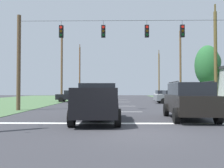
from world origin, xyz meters
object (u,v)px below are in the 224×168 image
pickup_truck (97,102)px  distant_car_oncoming (73,96)px  distant_car_crossing_white (162,96)px  tree_roadside_far_right (207,66)px  utility_pole_mid_right (216,56)px  utility_pole_far_left (62,65)px  utility_pole_far_right (180,64)px  utility_pole_near_left (159,75)px  distant_car_far_parked (173,97)px  suv_black (189,100)px  utility_pole_distant_right (80,71)px  overhead_signal_span (124,56)px  tree_roadside_left (210,63)px

pickup_truck → distant_car_oncoming: (-4.72, 19.20, -0.18)m
distant_car_crossing_white → tree_roadside_far_right: tree_roadside_far_right is taller
utility_pole_mid_right → utility_pole_far_left: bearing=142.5°
utility_pole_far_right → utility_pole_near_left: bearing=91.9°
utility_pole_mid_right → utility_pole_far_left: size_ratio=0.88×
distant_car_crossing_white → distant_car_far_parked: size_ratio=0.98×
utility_pole_mid_right → utility_pole_near_left: bearing=90.2°
utility_pole_near_left → utility_pole_far_left: size_ratio=0.92×
pickup_truck → distant_car_crossing_white: bearing=70.8°
utility_pole_mid_right → tree_roadside_far_right: size_ratio=1.35×
pickup_truck → utility_pole_near_left: 38.61m
suv_black → utility_pole_distant_right: (-11.51, 36.54, 4.47)m
utility_pole_near_left → distant_car_oncoming: bearing=-129.0°
pickup_truck → distant_car_crossing_white: size_ratio=1.26×
utility_pole_far_right → utility_pole_far_left: (-17.24, -0.21, -0.16)m
distant_car_crossing_white → utility_pole_mid_right: (2.47, -12.06, 3.83)m
utility_pole_far_left → overhead_signal_span: bearing=-62.1°
overhead_signal_span → suv_black: 7.08m
utility_pole_far_right → utility_pole_distant_right: 22.46m
utility_pole_distant_right → utility_pole_near_left: bearing=-0.4°
pickup_truck → utility_pole_far_left: size_ratio=0.51×
distant_car_far_parked → utility_pole_mid_right: size_ratio=0.47×
distant_car_crossing_white → utility_pole_far_right: bearing=20.9°
utility_pole_near_left → utility_pole_distant_right: bearing=179.6°
tree_roadside_far_right → distant_car_far_parked: bearing=-174.9°
distant_car_far_parked → utility_pole_near_left: size_ratio=0.45×
utility_pole_mid_right → utility_pole_distant_right: size_ratio=0.85×
overhead_signal_span → distant_car_far_parked: overhead_signal_span is taller
utility_pole_near_left → utility_pole_distant_right: (-16.41, 0.12, 0.80)m
overhead_signal_span → utility_pole_mid_right: utility_pole_mid_right is taller
overhead_signal_span → tree_roadside_far_right: bearing=45.3°
pickup_truck → suv_black: bearing=8.5°
tree_roadside_left → utility_pole_near_left: bearing=106.4°
overhead_signal_span → utility_pole_far_left: utility_pole_far_left is taller
distant_car_oncoming → utility_pole_distant_right: (-1.88, 18.07, 4.74)m
pickup_truck → utility_pole_mid_right: bearing=43.2°
pickup_truck → tree_roadside_far_right: tree_roadside_far_right is taller
utility_pole_near_left → suv_black: bearing=-97.7°
distant_car_oncoming → distant_car_crossing_white: bearing=10.2°
utility_pole_distant_right → tree_roadside_left: bearing=-36.5°
pickup_truck → distant_car_crossing_white: 22.66m
suv_black → distant_car_oncoming: suv_black is taller
distant_car_oncoming → utility_pole_near_left: 23.43m
utility_pole_distant_right → utility_pole_mid_right: bearing=-59.4°
distant_car_oncoming → utility_pole_far_right: 16.04m
utility_pole_distant_right → utility_pole_far_left: bearing=-91.3°
distant_car_far_parked → utility_pole_mid_right: (2.21, -6.91, 3.83)m
utility_pole_mid_right → utility_pole_far_left: utility_pole_far_left is taller
distant_car_crossing_white → utility_pole_distant_right: 21.73m
suv_black → utility_pole_distant_right: size_ratio=0.44×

